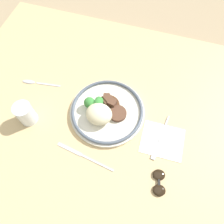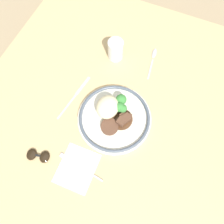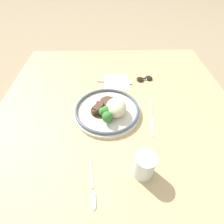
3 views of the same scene
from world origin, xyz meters
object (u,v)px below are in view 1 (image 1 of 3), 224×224
fork (159,141)px  knife (83,156)px  plate (105,111)px  spoon (34,82)px  sunglasses (159,182)px  juice_glass (26,114)px

fork → knife: size_ratio=0.83×
fork → plate: bearing=-95.3°
spoon → knife: bearing=135.1°
fork → spoon: bearing=-92.6°
plate → sunglasses: 0.32m
plate → juice_glass: bearing=21.8°
plate → spoon: (0.33, -0.05, -0.02)m
plate → knife: size_ratio=1.29×
knife → sunglasses: sunglasses is taller
knife → spoon: spoon is taller
spoon → sunglasses: 0.63m
fork → knife: 0.28m
juice_glass → knife: juice_glass is taller
plate → fork: 0.23m
plate → sunglasses: bearing=142.0°
spoon → sunglasses: sunglasses is taller
spoon → fork: bearing=162.0°
plate → spoon: plate is taller
plate → sunglasses: plate is taller
juice_glass → sunglasses: juice_glass is taller
knife → spoon: size_ratio=1.35×
spoon → sunglasses: size_ratio=1.75×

